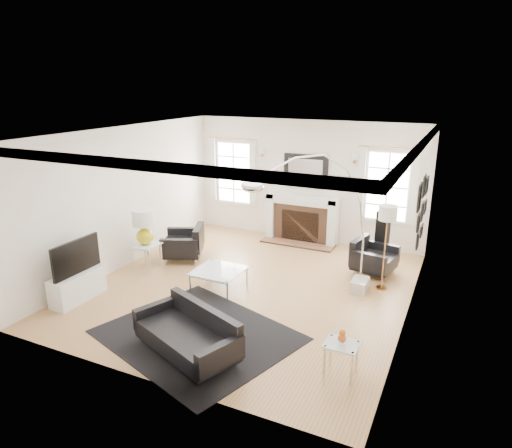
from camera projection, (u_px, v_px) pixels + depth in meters
The scene contains 25 objects.
floor at pixel (250, 287), 8.36m from camera, with size 6.00×6.00×0.00m, color #AB7547.
back_wall at pixel (306, 181), 10.53m from camera, with size 5.50×0.04×2.80m, color white.
front_wall at pixel (138, 278), 5.35m from camera, with size 5.50×0.04×2.80m, color white.
left_wall at pixel (125, 197), 9.06m from camera, with size 0.04×6.00×2.80m, color white.
right_wall at pixel (414, 235), 6.83m from camera, with size 0.04×6.00×2.80m, color white.
ceiling at pixel (249, 132), 7.52m from camera, with size 5.50×6.00×0.02m, color white.
crown_molding at pixel (249, 136), 7.54m from camera, with size 5.50×6.00×0.12m, color white.
fireplace at pixel (302, 219), 10.61m from camera, with size 1.70×0.69×1.11m.
mantel_mirror at pixel (306, 171), 10.42m from camera, with size 1.05×0.07×0.75m.
window_left at pixel (234, 173), 11.22m from camera, with size 1.24×0.15×1.62m.
window_right at pixel (387, 187), 9.72m from camera, with size 1.24×0.15×1.62m.
gallery_wall at pixel (422, 206), 7.92m from camera, with size 0.04×1.73×1.29m.
tv_unit at pixel (78, 282), 7.78m from camera, with size 0.35×1.00×1.09m.
area_rug at pixel (198, 335), 6.77m from camera, with size 2.64×2.20×0.01m, color black.
sofa at pixel (190, 334), 6.25m from camera, with size 1.77×1.28×0.53m.
armchair_left at pixel (185, 244), 9.59m from camera, with size 1.07×1.13×0.60m.
armchair_right at pixel (372, 258), 8.88m from camera, with size 0.88×0.95×0.56m.
coffee_table at pixel (219, 272), 8.19m from camera, with size 0.83×0.83×0.37m.
side_table_left at pixel (146, 249), 8.99m from camera, with size 0.49×0.49×0.54m.
nesting_table at pixel (341, 351), 5.74m from camera, with size 0.43×0.36×0.47m.
gourd_lamp at pixel (144, 225), 8.84m from camera, with size 0.44×0.44×0.71m.
orange_vase at pixel (342, 337), 5.68m from camera, with size 0.11×0.11×0.17m.
arc_floor_lamp at pixel (311, 221), 7.55m from camera, with size 1.83×1.69×2.59m.
stick_floor_lamp at pixel (387, 217), 7.90m from camera, with size 0.32×0.32×1.56m.
speaker_tower at pixel (382, 238), 9.21m from camera, with size 0.23×0.23×1.14m, color black.
Camera 1 is at (3.35, -6.86, 3.60)m, focal length 32.00 mm.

